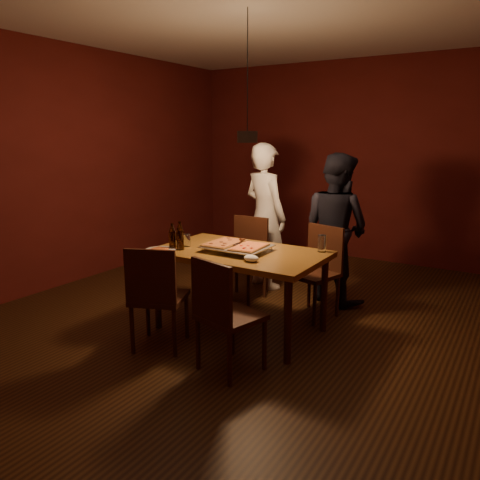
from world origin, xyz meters
The scene contains 19 objects.
room_shell centered at (0.00, 0.00, 1.40)m, with size 6.00×6.00×6.00m.
dining_table centered at (0.01, -0.14, 0.68)m, with size 1.50×0.90×0.75m.
chair_far_left centered at (-0.40, 0.64, 0.54)m, with size 0.43×0.43×0.49m.
chair_far_right centered at (0.47, 0.59, 0.54)m, with size 0.52×0.52×0.49m.
chair_near_left centered at (-0.35, -0.87, 0.54)m, with size 0.55×0.55×0.49m.
chair_near_right centered at (0.34, -0.90, 0.54)m, with size 0.51×0.51×0.49m.
pizza_tray centered at (-0.01, -0.16, 0.77)m, with size 0.55×0.45×0.05m, color silver.
pizza_meat centered at (-0.15, -0.15, 0.81)m, with size 0.26×0.41×0.02m, color maroon.
pizza_cheese centered at (0.12, -0.17, 0.81)m, with size 0.23×0.37×0.02m, color gold.
spatula centered at (-0.01, -0.14, 0.81)m, with size 0.09×0.24×0.04m, color silver, non-canonical shape.
beer_bottle_a centered at (-0.55, -0.40, 0.87)m, with size 0.06×0.06×0.24m.
beer_bottle_b centered at (-0.47, -0.38, 0.88)m, with size 0.07×0.07×0.26m.
water_glass_left centered at (-0.51, -0.25, 0.81)m, with size 0.07×0.07×0.11m, color silver.
water_glass_right centered at (0.65, 0.22, 0.83)m, with size 0.07×0.07×0.15m, color silver.
plate_slice centered at (-0.59, -0.53, 0.76)m, with size 0.28×0.28×0.03m.
napkin centered at (0.28, -0.40, 0.78)m, with size 0.13×0.10×0.05m, color white.
diner_white centered at (-0.42, 1.10, 0.84)m, with size 0.61×0.40×1.68m, color silver.
diner_dark centered at (0.45, 1.10, 0.79)m, with size 0.77×0.60×1.59m, color black.
pendant_lamp centered at (0.00, 0.00, 1.76)m, with size 0.18×0.18×1.10m.
Camera 1 is at (2.16, -3.59, 1.77)m, focal length 35.00 mm.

